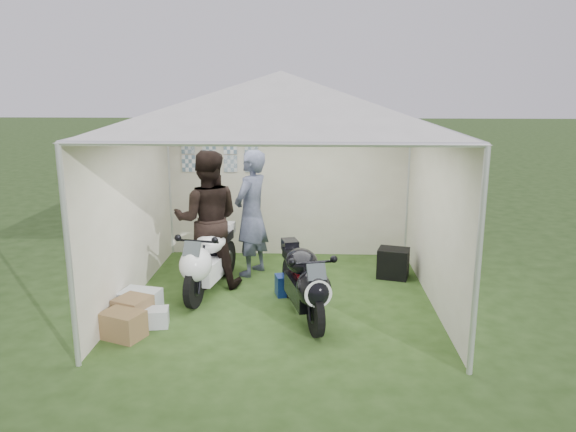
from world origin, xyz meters
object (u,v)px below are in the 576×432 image
at_px(motorcycle_white, 208,259).
at_px(crate_3, 123,325).
at_px(paddock_stand, 290,285).
at_px(equipment_box, 393,263).
at_px(motorcycle_black, 304,281).
at_px(canopy_tent, 281,105).
at_px(person_blue_jacket, 251,213).
at_px(person_dark_jacket, 207,220).
at_px(crate_0, 140,303).
at_px(crate_1, 133,311).
at_px(crate_2, 156,318).

relative_size(motorcycle_white, crate_3, 3.88).
bearing_deg(paddock_stand, equipment_box, 26.99).
bearing_deg(motorcycle_black, canopy_tent, 98.71).
relative_size(canopy_tent, paddock_stand, 14.90).
height_order(person_blue_jacket, crate_3, person_blue_jacket).
height_order(person_dark_jacket, equipment_box, person_dark_jacket).
bearing_deg(person_dark_jacket, canopy_tent, 155.02).
relative_size(canopy_tent, person_dark_jacket, 2.89).
bearing_deg(motorcycle_black, crate_0, 164.27).
distance_m(crate_0, crate_3, 0.66).
relative_size(paddock_stand, crate_1, 1.02).
relative_size(person_dark_jacket, person_blue_jacket, 1.03).
height_order(motorcycle_white, equipment_box, motorcycle_white).
height_order(paddock_stand, person_blue_jacket, person_blue_jacket).
bearing_deg(crate_3, equipment_box, 33.05).
bearing_deg(person_dark_jacket, crate_0, 52.29).
height_order(motorcycle_black, crate_3, motorcycle_black).
xyz_separation_m(equipment_box, crate_2, (-3.09, -1.88, -0.11)).
bearing_deg(person_dark_jacket, crate_2, 69.23).
xyz_separation_m(crate_0, crate_1, (0.00, -0.28, 0.01)).
xyz_separation_m(person_dark_jacket, equipment_box, (2.70, 0.46, -0.76)).
distance_m(motorcycle_white, crate_1, 1.33).
bearing_deg(crate_1, person_blue_jacket, 56.66).
xyz_separation_m(paddock_stand, crate_2, (-1.57, -1.10, -0.03)).
relative_size(equipment_box, crate_0, 0.94).
height_order(crate_2, crate_3, crate_3).
relative_size(crate_2, crate_3, 0.64).
relative_size(motorcycle_white, person_blue_jacket, 0.95).
relative_size(motorcycle_black, person_blue_jacket, 0.92).
relative_size(paddock_stand, crate_0, 0.81).
bearing_deg(equipment_box, person_dark_jacket, -170.41).
bearing_deg(crate_3, motorcycle_white, 63.08).
height_order(motorcycle_black, crate_0, motorcycle_black).
bearing_deg(crate_3, canopy_tent, 37.92).
distance_m(person_dark_jacket, crate_3, 2.04).
relative_size(motorcycle_black, crate_0, 3.71).
xyz_separation_m(person_blue_jacket, crate_1, (-1.25, -1.90, -0.78)).
bearing_deg(canopy_tent, motorcycle_white, 175.46).
xyz_separation_m(paddock_stand, equipment_box, (1.52, 0.77, 0.08)).
relative_size(motorcycle_black, person_dark_jacket, 0.89).
height_order(paddock_stand, crate_3, crate_3).
relative_size(person_blue_jacket, crate_1, 5.12).
relative_size(motorcycle_black, equipment_box, 3.93).
bearing_deg(equipment_box, crate_3, -146.95).
bearing_deg(crate_3, crate_0, 90.00).
bearing_deg(crate_1, motorcycle_black, 7.13).
height_order(equipment_box, crate_0, equipment_box).
height_order(canopy_tent, crate_2, canopy_tent).
height_order(crate_0, crate_2, crate_0).
bearing_deg(crate_1, motorcycle_white, 55.34).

